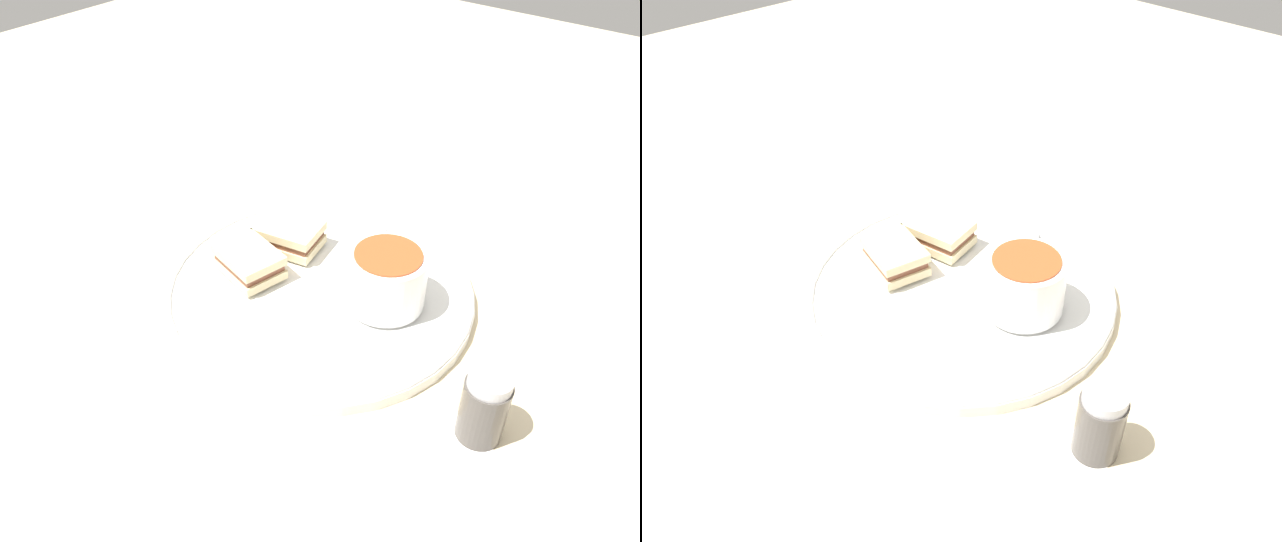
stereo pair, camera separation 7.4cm
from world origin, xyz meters
TOP-DOWN VIEW (x-y plane):
  - ground_plane at (0.00, 0.00)m, footprint 2.40×2.40m
  - plate at (0.00, 0.00)m, footprint 0.37×0.37m
  - soup_bowl at (-0.02, 0.08)m, footprint 0.09×0.09m
  - spoon at (-0.13, 0.00)m, footprint 0.08×0.12m
  - sandwich_half_near at (-0.04, -0.08)m, footprint 0.07×0.09m
  - sandwich_half_far at (0.04, -0.08)m, footprint 0.08×0.09m
  - salt_shaker at (0.06, 0.24)m, footprint 0.04×0.04m

SIDE VIEW (x-z plane):
  - ground_plane at x=0.00m, z-range 0.00..0.00m
  - plate at x=0.00m, z-range 0.00..0.02m
  - spoon at x=-0.13m, z-range 0.02..0.03m
  - sandwich_half_near at x=-0.04m, z-range 0.02..0.05m
  - sandwich_half_far at x=0.04m, z-range 0.02..0.05m
  - salt_shaker at x=0.06m, z-range 0.00..0.08m
  - soup_bowl at x=-0.02m, z-range 0.02..0.09m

